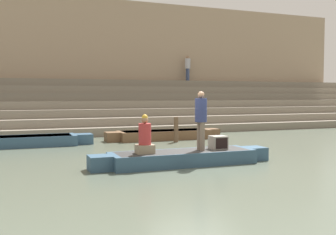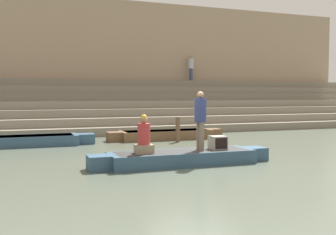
{
  "view_description": "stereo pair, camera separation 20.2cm",
  "coord_description": "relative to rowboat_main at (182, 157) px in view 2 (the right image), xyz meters",
  "views": [
    {
      "loc": [
        -4.98,
        -10.84,
        2.01
      ],
      "look_at": [
        -0.53,
        0.66,
        1.3
      ],
      "focal_mm": 42.0,
      "sensor_mm": 36.0,
      "label": 1
    },
    {
      "loc": [
        -4.79,
        -10.91,
        2.01
      ],
      "look_at": [
        -0.53,
        0.66,
        1.3
      ],
      "focal_mm": 42.0,
      "sensor_mm": 36.0,
      "label": 2
    }
  ],
  "objects": [
    {
      "name": "back_wall",
      "position": [
        0.53,
        14.21,
        3.69
      ],
      "size": [
        34.2,
        1.28,
        7.86
      ],
      "color": "tan",
      "rests_on": "ground"
    },
    {
      "name": "ghat_steps",
      "position": [
        0.53,
        11.7,
        0.83
      ],
      "size": [
        36.0,
        5.35,
        2.93
      ],
      "color": "gray",
      "rests_on": "ground"
    },
    {
      "name": "person_standing",
      "position": [
        0.54,
        -0.06,
        1.17
      ],
      "size": [
        0.35,
        0.35,
        1.71
      ],
      "rotation": [
        0.0,
        0.0,
        -0.18
      ],
      "color": "#756656",
      "rests_on": "rowboat_main"
    },
    {
      "name": "mooring_post",
      "position": [
        1.88,
        5.09,
        0.32
      ],
      "size": [
        0.19,
        0.19,
        1.07
      ],
      "primitive_type": "cylinder",
      "color": "brown",
      "rests_on": "ground"
    },
    {
      "name": "moored_boat_shore",
      "position": [
        -4.62,
        5.91,
        0.01
      ],
      "size": [
        6.13,
        1.28,
        0.41
      ],
      "rotation": [
        0.0,
        0.0,
        -0.07
      ],
      "color": "#33516B",
      "rests_on": "ground"
    },
    {
      "name": "rowboat_main",
      "position": [
        0.0,
        0.0,
        0.0
      ],
      "size": [
        5.41,
        1.3,
        0.4
      ],
      "rotation": [
        0.0,
        0.0,
        0.04
      ],
      "color": "#33516B",
      "rests_on": "ground"
    },
    {
      "name": "person_rowing",
      "position": [
        -1.16,
        -0.04,
        0.61
      ],
      "size": [
        0.49,
        0.38,
        1.08
      ],
      "rotation": [
        0.0,
        0.0,
        -0.27
      ],
      "color": "gray",
      "rests_on": "rowboat_main"
    },
    {
      "name": "moored_boat_distant",
      "position": [
        1.75,
        6.21,
        0.01
      ],
      "size": [
        5.35,
        1.28,
        0.41
      ],
      "rotation": [
        0.0,
        0.0,
        -0.08
      ],
      "color": "brown",
      "rests_on": "ground"
    },
    {
      "name": "person_on_steps",
      "position": [
        6.03,
        13.23,
        3.64
      ],
      "size": [
        0.36,
        0.36,
        1.63
      ],
      "rotation": [
        0.0,
        0.0,
        4.23
      ],
      "color": "#3D4C75",
      "rests_on": "ghat_steps"
    },
    {
      "name": "tv_set",
      "position": [
        1.13,
        -0.02,
        0.38
      ],
      "size": [
        0.46,
        0.44,
        0.39
      ],
      "rotation": [
        0.0,
        0.0,
        0.04
      ],
      "color": "#9E998E",
      "rests_on": "rowboat_main"
    },
    {
      "name": "ground_plane",
      "position": [
        0.53,
        0.54,
        -0.21
      ],
      "size": [
        120.0,
        120.0,
        0.0
      ],
      "primitive_type": "plane",
      "color": "#566051"
    }
  ]
}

